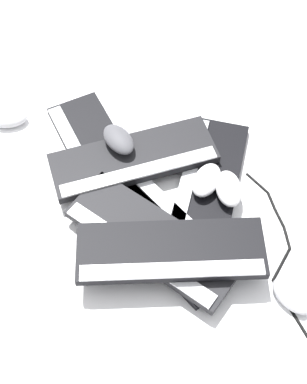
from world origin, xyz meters
TOP-DOWN VIEW (x-y plane):
  - ground_plane at (0.00, 0.00)m, footprint 3.20×3.20m
  - keyboard_0 at (0.15, -0.02)m, footprint 0.46×0.29m
  - keyboard_1 at (-0.12, 0.02)m, footprint 0.45×0.19m
  - keyboard_2 at (-0.13, -0.15)m, footprint 0.35×0.46m
  - keyboard_3 at (0.06, -0.07)m, footprint 0.34×0.46m
  - keyboard_4 at (-0.14, 0.07)m, footprint 0.46×0.21m
  - keyboard_5 at (-0.21, 0.08)m, footprint 0.41×0.42m
  - mouse_0 at (-0.18, -0.17)m, footprint 0.13×0.12m
  - mouse_1 at (0.44, 0.07)m, footprint 0.12×0.13m
  - mouse_2 at (-0.12, -0.15)m, footprint 0.10×0.13m
  - mouse_3 at (-0.47, -0.06)m, footprint 0.11×0.07m
  - mouse_4 at (0.12, -0.07)m, footprint 0.12×0.09m

SIDE VIEW (x-z plane):
  - ground_plane at x=0.00m, z-range 0.00..0.00m
  - keyboard_0 at x=0.15m, z-range 0.00..0.03m
  - keyboard_1 at x=-0.12m, z-range 0.00..0.03m
  - keyboard_2 at x=-0.13m, z-range 0.00..0.03m
  - mouse_1 at x=0.44m, z-range 0.00..0.04m
  - mouse_3 at x=-0.47m, z-range 0.00..0.04m
  - keyboard_3 at x=0.06m, z-range 0.03..0.06m
  - keyboard_4 at x=-0.14m, z-range 0.03..0.06m
  - mouse_0 at x=-0.18m, z-range 0.03..0.07m
  - mouse_2 at x=-0.12m, z-range 0.03..0.07m
  - keyboard_5 at x=-0.21m, z-range 0.06..0.09m
  - mouse_4 at x=0.12m, z-range 0.06..0.10m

